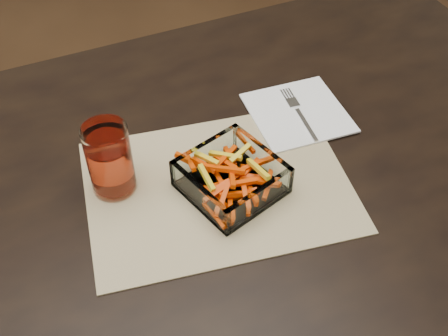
% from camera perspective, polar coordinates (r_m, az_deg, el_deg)
% --- Properties ---
extents(dining_table, '(1.60, 0.90, 0.75)m').
position_cam_1_polar(dining_table, '(1.06, -4.01, -4.29)').
color(dining_table, black).
rests_on(dining_table, ground).
extents(placemat, '(0.50, 0.40, 0.00)m').
position_cam_1_polar(placemat, '(0.97, -0.63, -1.84)').
color(placemat, tan).
rests_on(placemat, dining_table).
extents(glass_bowl, '(0.18, 0.18, 0.06)m').
position_cam_1_polar(glass_bowl, '(0.95, 0.74, -1.13)').
color(glass_bowl, white).
rests_on(glass_bowl, placemat).
extents(tumbler, '(0.08, 0.08, 0.13)m').
position_cam_1_polar(tumbler, '(0.94, -11.50, 0.64)').
color(tumbler, white).
rests_on(tumbler, placemat).
extents(napkin, '(0.19, 0.19, 0.00)m').
position_cam_1_polar(napkin, '(1.11, 7.51, 5.60)').
color(napkin, white).
rests_on(napkin, placemat).
extents(fork, '(0.03, 0.16, 0.00)m').
position_cam_1_polar(fork, '(1.11, 7.58, 5.66)').
color(fork, silver).
rests_on(fork, napkin).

